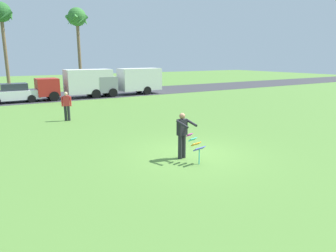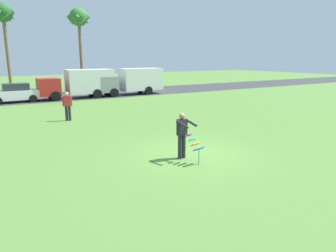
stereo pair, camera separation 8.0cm
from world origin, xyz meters
TOP-DOWN VIEW (x-y plane):
  - ground_plane at (0.00, 0.00)m, footprint 120.00×120.00m
  - road_strip at (0.00, 21.59)m, footprint 120.00×8.00m
  - person_kite_flyer at (-0.57, -0.17)m, footprint 0.62×0.71m
  - kite_held at (-0.46, -0.86)m, footprint 0.53×0.69m
  - parked_car_white at (-4.56, 19.19)m, footprint 4.23×1.89m
  - parked_truck_red_cab at (1.05, 19.19)m, footprint 6.71×2.13m
  - parked_truck_grey_van at (6.37, 19.19)m, footprint 6.73×2.20m
  - palm_tree_right_near at (-4.07, 29.49)m, footprint 2.58×2.71m
  - palm_tree_centre_far at (3.67, 28.18)m, footprint 2.58×2.71m
  - person_walker_near at (-2.55, 9.19)m, footprint 0.55×0.31m

SIDE VIEW (x-z plane):
  - ground_plane at x=0.00m, z-range 0.00..0.00m
  - road_strip at x=0.00m, z-range 0.00..0.01m
  - kite_held at x=-0.46m, z-range 0.16..1.21m
  - parked_car_white at x=-4.56m, z-range -0.03..1.57m
  - person_walker_near at x=-2.55m, z-range 0.07..1.80m
  - person_kite_flyer at x=-0.57m, z-range 0.09..1.82m
  - parked_truck_red_cab at x=1.05m, z-range 0.10..2.72m
  - parked_truck_grey_van at x=6.37m, z-range 0.10..2.72m
  - palm_tree_centre_far at x=3.67m, z-range 3.19..12.55m
  - palm_tree_right_near at x=-4.07m, z-range 3.25..12.76m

